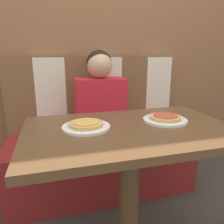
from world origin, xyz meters
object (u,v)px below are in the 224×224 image
(plate_right, at_px, (165,120))
(pizza_left, at_px, (86,124))
(plate_left, at_px, (86,127))
(person, at_px, (100,96))
(pizza_right, at_px, (165,117))

(plate_right, height_order, pizza_left, pizza_left)
(plate_left, bearing_deg, pizza_left, -90.00)
(person, distance_m, pizza_left, 0.64)
(pizza_right, bearing_deg, plate_left, 180.00)
(person, bearing_deg, plate_left, -108.64)
(plate_left, xyz_separation_m, pizza_right, (0.41, -0.00, 0.02))
(person, relative_size, plate_left, 2.91)
(plate_right, bearing_deg, pizza_right, -90.00)
(plate_left, bearing_deg, pizza_right, -0.00)
(pizza_left, bearing_deg, plate_right, 0.00)
(person, xyz_separation_m, plate_right, (0.20, -0.60, -0.02))
(pizza_right, bearing_deg, pizza_left, 180.00)
(plate_left, height_order, pizza_left, pizza_left)
(pizza_left, xyz_separation_m, pizza_right, (0.41, 0.00, 0.00))
(plate_right, bearing_deg, plate_left, 180.00)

